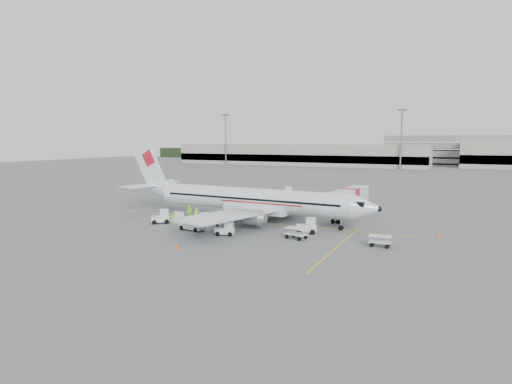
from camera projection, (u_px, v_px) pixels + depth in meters
ground at (250, 222)px, 56.86m from camera, size 360.00×360.00×0.00m
stripe_lead at (250, 222)px, 56.86m from camera, size 44.00×0.20×0.01m
stripe_cross at (338, 246)px, 43.73m from camera, size 0.20×20.00×0.01m
terminal_west at (298, 155)px, 189.95m from camera, size 110.00×22.00×9.00m
parking_garage at (460, 149)px, 188.92m from camera, size 62.00×24.00×14.00m
treeline at (404, 156)px, 213.49m from camera, size 300.00×3.00×6.00m
mast_west at (226, 140)px, 191.15m from camera, size 3.20×1.20×22.00m
mast_center at (401, 140)px, 159.27m from camera, size 3.20×1.20×22.00m
aircraft at (252, 184)px, 56.77m from camera, size 38.13×30.72×10.06m
jet_bridge at (349, 203)px, 60.21m from camera, size 4.07×15.66×4.06m
belt_loader at (192, 221)px, 51.51m from camera, size 4.49×2.28×2.32m
tug_fore at (306, 225)px, 49.92m from camera, size 2.60×1.83×1.82m
tug_mid at (225, 228)px, 48.79m from camera, size 2.38×1.79×1.63m
tug_aft at (160, 216)px, 55.85m from camera, size 2.63×2.55×1.80m
cart_loaded_a at (225, 222)px, 53.43m from camera, size 2.55×1.91×1.19m
cart_loaded_b at (208, 217)px, 57.25m from camera, size 2.44×1.93×1.11m
cart_empty_a at (296, 233)px, 47.05m from camera, size 2.64×1.96×1.23m
cart_empty_b at (380, 241)px, 43.56m from camera, size 2.22×1.34×1.15m
cone_nose at (438, 234)px, 48.22m from camera, size 0.38×0.38×0.62m
cone_port at (304, 212)px, 62.69m from camera, size 0.42×0.42×0.68m
cone_stbd at (177, 246)px, 42.73m from camera, size 0.40×0.40×0.65m
crew_a at (196, 215)px, 57.33m from camera, size 0.73×0.56×1.79m
crew_b at (189, 212)px, 59.06m from camera, size 1.18×1.12×1.92m
crew_c at (233, 218)px, 54.63m from camera, size 0.93×1.32×1.86m
crew_d at (172, 219)px, 54.25m from camera, size 1.05×0.70×1.66m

